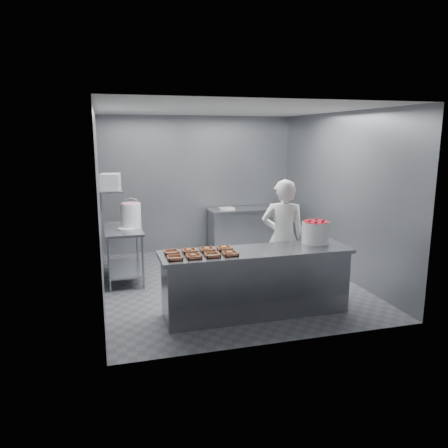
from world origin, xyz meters
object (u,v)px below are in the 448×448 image
Objects in this scene: strawberry_tub at (316,231)px; tray_1 at (194,256)px; tray_0 at (175,258)px; prep_table at (124,246)px; service_counter at (256,282)px; appliance at (110,182)px; back_counter at (244,229)px; tray_6 at (207,249)px; tray_3 at (230,253)px; worker at (283,238)px; glaze_bucket at (131,215)px; tray_7 at (224,248)px; tray_4 at (171,252)px; tray_5 at (189,251)px; tray_2 at (212,255)px.

tray_1 is at bearing -171.08° from strawberry_tub.
tray_1 reaches higher than tray_0.
tray_0 is 0.49× the size of strawberry_tub.
strawberry_tub is at bearing -34.73° from prep_table.
appliance is at bearing 135.29° from service_counter.
tray_0 is 1.00× the size of tray_1.
back_counter is 3.51m from tray_6.
appliance is (-2.72, -1.45, 1.24)m from back_counter.
worker reaches higher than tray_3.
strawberry_tub is (0.95, 0.15, 0.62)m from service_counter.
strawberry_tub is at bearing -36.22° from glaze_bucket.
service_counter is 1.22m from tray_0.
appliance reaches higher than prep_table.
service_counter is at bearing -18.73° from tray_7.
service_counter is 0.64m from tray_7.
tray_0 is 1.00× the size of tray_3.
service_counter and back_counter have the same top height.
tray_3 is 1.00× the size of tray_4.
tray_0 is at bearing -130.71° from tray_5.
tray_0 and tray_4 have the same top height.
tray_6 is at bearing 48.94° from tray_1.
strawberry_tub reaches higher than tray_3.
tray_2 is (1.01, -2.09, 0.33)m from prep_table.
worker is at bearing -30.47° from prep_table.
appliance is at bearing 121.25° from tray_2.
tray_7 is at bearing -58.65° from glaze_bucket.
tray_6 is 2.18m from appliance.
glaze_bucket is (-0.87, 2.09, 0.19)m from tray_2.
tray_0 is at bearing -172.09° from strawberry_tub.
tray_3 is 0.28m from tray_7.
tray_7 is at bearing -40.83° from appliance.
glaze_bucket reaches higher than back_counter.
back_counter is 8.01× the size of tray_4.
tray_5 is at bearing 90.00° from tray_1.
service_counter is 2.84m from appliance.
tray_7 reaches higher than service_counter.
service_counter is 2.17× the size of prep_table.
tray_0 is 1.00× the size of tray_4.
tray_4 is at bearing 180.00° from tray_5.
glaze_bucket is (-0.86, 1.81, 0.19)m from tray_6.
strawberry_tub is at bearing 0.38° from tray_5.
worker is at bearing 23.75° from tray_7.
tray_7 reaches higher than prep_table.
service_counter is 3.37m from back_counter.
glaze_bucket is (-2.15, 1.35, 0.23)m from worker.
tray_2 is at bearing 0.00° from tray_0.
service_counter is 1.01m from tray_1.
strawberry_tub is (1.59, 0.01, 0.15)m from tray_6.
tray_1 and tray_7 have the same top height.
tray_3 reaches higher than prep_table.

